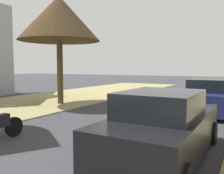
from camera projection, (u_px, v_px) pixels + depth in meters
street_tree_left_mid_b at (59, 19)px, 13.43m from camera, size 4.56×4.56×6.04m
parked_sedan_black at (163, 127)px, 5.61m from camera, size 1.95×4.40×1.57m
parked_sedan_navy at (209, 97)px, 11.15m from camera, size 1.95×4.40×1.57m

